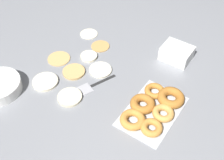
{
  "coord_description": "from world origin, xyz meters",
  "views": [
    {
      "loc": [
        -0.75,
        -0.6,
        0.95
      ],
      "look_at": [
        -0.03,
        -0.1,
        0.04
      ],
      "focal_mm": 45.0,
      "sensor_mm": 36.0,
      "label": 1
    }
  ],
  "objects": [
    {
      "name": "pancake_1",
      "position": [
        0.18,
        0.11,
        0.0
      ],
      "size": [
        0.1,
        0.1,
        0.01
      ],
      "primitive_type": "cylinder",
      "color": "tan",
      "rests_on": "ground_plane"
    },
    {
      "name": "pancake_0",
      "position": [
        -0.02,
        0.23,
        0.0
      ],
      "size": [
        0.11,
        0.11,
        0.01
      ],
      "primitive_type": "cylinder",
      "color": "tan",
      "rests_on": "ground_plane"
    },
    {
      "name": "spatula",
      "position": [
        -0.11,
        -0.01,
        0.0
      ],
      "size": [
        0.24,
        0.13,
        0.01
      ],
      "rotation": [
        0.0,
        0.0,
        2.75
      ],
      "color": "black",
      "rests_on": "ground_plane"
    },
    {
      "name": "pancake_4",
      "position": [
        -0.18,
        0.17,
        0.01
      ],
      "size": [
        0.12,
        0.12,
        0.01
      ],
      "primitive_type": "cylinder",
      "color": "beige",
      "rests_on": "ground_plane"
    },
    {
      "name": "pancake_2",
      "position": [
        -0.19,
        0.01,
        0.01
      ],
      "size": [
        0.11,
        0.11,
        0.01
      ],
      "primitive_type": "cylinder",
      "color": "beige",
      "rests_on": "ground_plane"
    },
    {
      "name": "pancake_6",
      "position": [
        0.23,
        0.23,
        0.0
      ],
      "size": [
        0.1,
        0.1,
        0.01
      ],
      "primitive_type": "cylinder",
      "color": "beige",
      "rests_on": "ground_plane"
    },
    {
      "name": "pancake_5",
      "position": [
        0.03,
        0.01,
        0.01
      ],
      "size": [
        0.11,
        0.11,
        0.01
      ],
      "primitive_type": "cylinder",
      "color": "silver",
      "rests_on": "ground_plane"
    },
    {
      "name": "ground_plane",
      "position": [
        0.0,
        0.0,
        0.0
      ],
      "size": [
        3.0,
        3.0,
        0.0
      ],
      "primitive_type": "plane",
      "color": "gray"
    },
    {
      "name": "pancake_3",
      "position": [
        0.07,
        0.11,
        0.01
      ],
      "size": [
        0.09,
        0.09,
        0.01
      ],
      "primitive_type": "cylinder",
      "color": "beige",
      "rests_on": "ground_plane"
    },
    {
      "name": "container_stack",
      "position": [
        0.32,
        -0.26,
        0.04
      ],
      "size": [
        0.12,
        0.15,
        0.07
      ],
      "color": "white",
      "rests_on": "ground_plane"
    },
    {
      "name": "donut_tray",
      "position": [
        -0.04,
        -0.32,
        0.02
      ],
      "size": [
        0.31,
        0.2,
        0.04
      ],
      "color": "silver",
      "rests_on": "ground_plane"
    },
    {
      "name": "pancake_7",
      "position": [
        -0.06,
        0.1,
        0.01
      ],
      "size": [
        0.11,
        0.11,
        0.01
      ],
      "primitive_type": "cylinder",
      "color": "tan",
      "rests_on": "ground_plane"
    }
  ]
}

